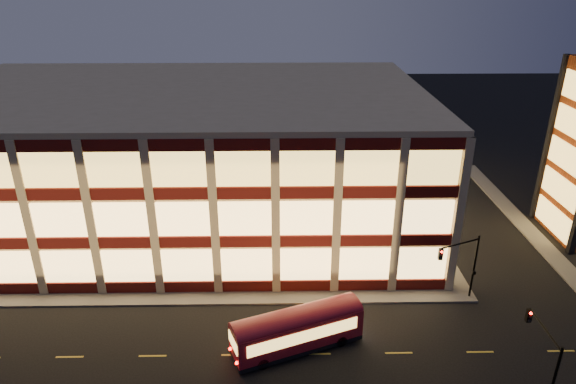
{
  "coord_description": "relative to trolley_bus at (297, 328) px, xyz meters",
  "views": [
    {
      "loc": [
        7.35,
        -35.46,
        25.99
      ],
      "look_at": [
        8.11,
        8.0,
        6.8
      ],
      "focal_mm": 32.0,
      "sensor_mm": 36.0,
      "label": 1
    }
  ],
  "objects": [
    {
      "name": "ground",
      "position": [
        -8.55,
        5.27,
        -1.82
      ],
      "size": [
        200.0,
        200.0,
        0.0
      ],
      "primitive_type": "plane",
      "color": "black",
      "rests_on": "ground"
    },
    {
      "name": "traffic_signal_near",
      "position": [
        14.95,
        -5.76,
        2.31
      ],
      "size": [
        0.32,
        4.45,
        6.0
      ],
      "color": "black",
      "rests_on": "ground"
    },
    {
      "name": "sidewalk_tower_west",
      "position": [
        25.45,
        22.27,
        -1.74
      ],
      "size": [
        2.0,
        30.0,
        0.15
      ],
      "primitive_type": "cube",
      "color": "#514F4C",
      "rests_on": "ground"
    },
    {
      "name": "traffic_signal_far",
      "position": [
        13.66,
        5.51,
        2.29
      ],
      "size": [
        3.79,
        1.87,
        6.0
      ],
      "color": "black",
      "rests_on": "ground"
    },
    {
      "name": "sidewalk_office_south",
      "position": [
        -11.55,
        6.27,
        -1.74
      ],
      "size": [
        54.0,
        2.0,
        0.15
      ],
      "primitive_type": "cube",
      "color": "#514F4C",
      "rests_on": "ground"
    },
    {
      "name": "office_building",
      "position": [
        -11.46,
        22.18,
        5.43
      ],
      "size": [
        50.45,
        30.45,
        14.5
      ],
      "color": "tan",
      "rests_on": "ground"
    },
    {
      "name": "trolley_bus",
      "position": [
        0.0,
        0.0,
        0.0
      ],
      "size": [
        9.9,
        5.82,
        3.28
      ],
      "rotation": [
        0.0,
        0.0,
        0.38
      ],
      "color": "maroon",
      "rests_on": "ground"
    },
    {
      "name": "sidewalk_office_east",
      "position": [
        14.45,
        22.27,
        -1.74
      ],
      "size": [
        2.0,
        30.0,
        0.15
      ],
      "primitive_type": "cube",
      "color": "#514F4C",
      "rests_on": "ground"
    }
  ]
}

